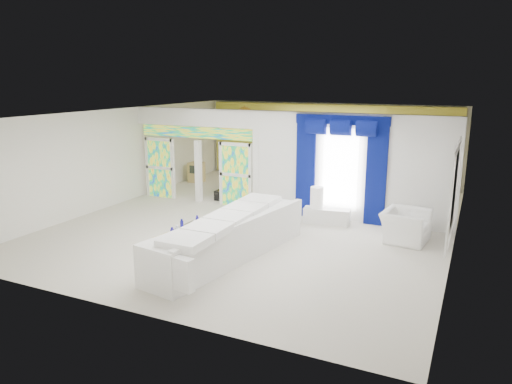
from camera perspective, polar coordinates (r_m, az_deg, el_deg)
The scene contains 22 objects.
floor at distance 13.62m, azimuth 1.00°, elevation -3.32°, with size 12.00×12.00×0.00m, color #B7AF9E.
dividing_wall at distance 13.52m, azimuth 11.14°, elevation 2.84°, with size 5.70×0.18×3.00m, color white.
dividing_header at distance 15.33m, azimuth -7.29°, elevation 8.82°, with size 4.30×0.18×0.55m, color white.
stained_panel_left at distance 16.35m, azimuth -11.35°, elevation 2.85°, with size 0.95×0.04×2.00m, color #994C3F.
stained_panel_right at distance 14.86m, azimuth -2.44°, elevation 2.06°, with size 0.95×0.04×2.00m, color #994C3F.
stained_transom at distance 15.37m, azimuth -7.24°, elevation 7.06°, with size 4.00×0.05×0.35m, color #994C3F.
window_pane at distance 13.49m, azimuth 9.99°, elevation 2.65°, with size 1.00×0.02×2.30m, color white.
blue_drape_left at distance 13.76m, azimuth 5.93°, elevation 2.78°, with size 0.55×0.10×2.80m, color #030A48.
blue_drape_right at distance 13.25m, azimuth 14.12°, elevation 2.04°, with size 0.55×0.10×2.80m, color #030A48.
blue_pelmet at distance 13.28m, azimuth 10.20°, elevation 8.45°, with size 2.60×0.12×0.25m, color #030A48.
wall_mirror at distance 11.18m, azimuth 22.56°, elevation 0.13°, with size 0.04×2.70×1.90m, color white.
gold_curtains at distance 18.75m, azimuth 8.43°, elevation 5.84°, with size 9.70×0.12×2.90m, color gold.
white_sofa at distance 10.69m, azimuth -3.20°, elevation -5.61°, with size 0.99×4.60×0.88m, color white.
coffee_table at distance 11.68m, azimuth -8.36°, elevation -5.41°, with size 0.54×1.63×0.36m, color gold.
console_table at distance 13.38m, azimuth 8.42°, elevation -2.84°, with size 1.26×0.40×0.42m, color silver.
table_lamp at distance 13.34m, azimuth 7.26°, elevation -0.63°, with size 0.36×0.36×0.58m, color white.
armchair at distance 12.35m, azimuth 17.35°, elevation -3.86°, with size 1.18×1.03×0.77m, color white.
grand_piano at distance 17.03m, azimuth -0.67°, elevation 1.67°, with size 1.38×1.81×0.92m, color black.
piano_bench at distance 15.70m, azimuth -3.20°, elevation -0.48°, with size 0.95×0.37×0.32m, color black.
tv_console at distance 18.65m, azimuth -7.10°, elevation 2.36°, with size 0.52×0.48×0.76m, color tan.
chandelier at distance 17.15m, azimuth -1.38°, elevation 9.15°, with size 0.60×0.60×0.60m, color gold.
decanters at distance 11.56m, azimuth -8.57°, elevation -4.20°, with size 0.23×1.21×0.24m.
Camera 1 is at (5.31, -11.92, 3.91)m, focal length 33.61 mm.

